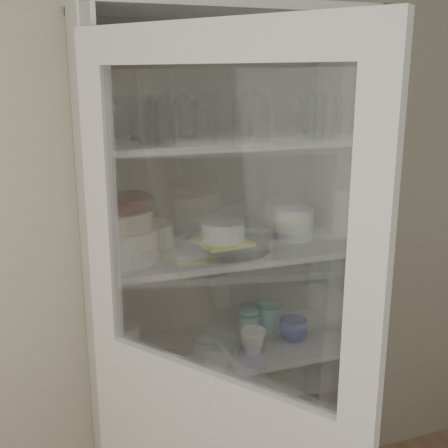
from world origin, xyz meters
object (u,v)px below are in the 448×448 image
object	(u,v)px
plate_stack_back	(147,234)
mug_teal	(269,318)
plate_stack_front	(125,244)
mug_white	(253,341)
pantry_cabinet	(219,319)
measuring_cups	(169,359)
white_ramekin	(223,231)
white_canister	(126,341)
goblet_2	(252,110)
grey_bowl_stack	(294,223)
mug_blue	(294,330)
terracotta_bowl	(123,203)
yellow_trivet	(223,242)
cream_bowl	(123,219)
teal_jar	(249,323)
goblet_3	(308,111)
goblet_0	(108,114)
glass_platter	(223,246)
cream_dish	(185,438)
tin_box	(251,427)
goblet_1	(183,114)
cupboard_door	(215,446)

from	to	relation	value
plate_stack_back	mug_teal	distance (m)	0.62
plate_stack_front	mug_white	world-z (taller)	plate_stack_front
pantry_cabinet	measuring_cups	world-z (taller)	pantry_cabinet
mug_teal	measuring_cups	size ratio (longest dim) A/B	1.21
white_ramekin	white_canister	distance (m)	0.55
plate_stack_back	white_canister	xyz separation A→B (m)	(-0.11, -0.07, -0.38)
goblet_2	plate_stack_back	world-z (taller)	goblet_2
pantry_cabinet	white_canister	size ratio (longest dim) A/B	17.23
grey_bowl_stack	mug_blue	size ratio (longest dim) A/B	1.30
grey_bowl_stack	pantry_cabinet	bearing A→B (deg)	168.72
plate_stack_front	terracotta_bowl	world-z (taller)	terracotta_bowl
yellow_trivet	measuring_cups	world-z (taller)	yellow_trivet
cream_bowl	mug_teal	xyz separation A→B (m)	(0.59, 0.09, -0.49)
terracotta_bowl	grey_bowl_stack	distance (m)	0.68
grey_bowl_stack	mug_blue	distance (m)	0.42
teal_jar	measuring_cups	world-z (taller)	teal_jar
grey_bowl_stack	goblet_2	bearing A→B (deg)	145.93
cream_bowl	mug_blue	xyz separation A→B (m)	(0.64, -0.03, -0.50)
pantry_cabinet	plate_stack_front	distance (m)	0.54
yellow_trivet	goblet_3	bearing A→B (deg)	15.36
plate_stack_back	white_canister	bearing A→B (deg)	-146.29
goblet_0	glass_platter	world-z (taller)	goblet_0
goblet_0	yellow_trivet	distance (m)	0.61
grey_bowl_stack	cream_dish	xyz separation A→B (m)	(-0.47, -0.04, -0.82)
cream_bowl	tin_box	bearing A→B (deg)	-0.91
goblet_2	white_canister	bearing A→B (deg)	-172.56
mug_teal	white_canister	size ratio (longest dim) A/B	0.93
pantry_cabinet	plate_stack_front	world-z (taller)	pantry_cabinet
mug_white	measuring_cups	bearing A→B (deg)	-171.40
terracotta_bowl	cream_dish	bearing A→B (deg)	0.41
goblet_1	measuring_cups	distance (m)	0.88
cupboard_door	plate_stack_front	xyz separation A→B (m)	(-0.13, 0.56, 0.44)
goblet_1	tin_box	bearing A→B (deg)	-25.40
terracotta_bowl	goblet_0	bearing A→B (deg)	94.87
plate_stack_front	terracotta_bowl	size ratio (longest dim) A/B	1.20
goblet_0	glass_platter	distance (m)	0.62
plate_stack_front	white_ramekin	xyz separation A→B (m)	(0.36, 0.00, 0.01)
measuring_cups	cream_dish	size ratio (longest dim) A/B	0.37
pantry_cabinet	grey_bowl_stack	world-z (taller)	pantry_cabinet
goblet_1	goblet_3	bearing A→B (deg)	0.73
plate_stack_back	tin_box	distance (m)	0.90
goblet_0	goblet_2	distance (m)	0.53
goblet_3	plate_stack_back	distance (m)	0.77
mug_teal	white_canister	distance (m)	0.59
goblet_0	tin_box	size ratio (longest dim) A/B	0.79
cream_bowl	tin_box	distance (m)	1.03
goblet_3	goblet_0	bearing A→B (deg)	177.71
mug_blue	white_canister	world-z (taller)	white_canister
goblet_0	teal_jar	size ratio (longest dim) A/B	1.68
yellow_trivet	cream_dish	size ratio (longest dim) A/B	0.68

